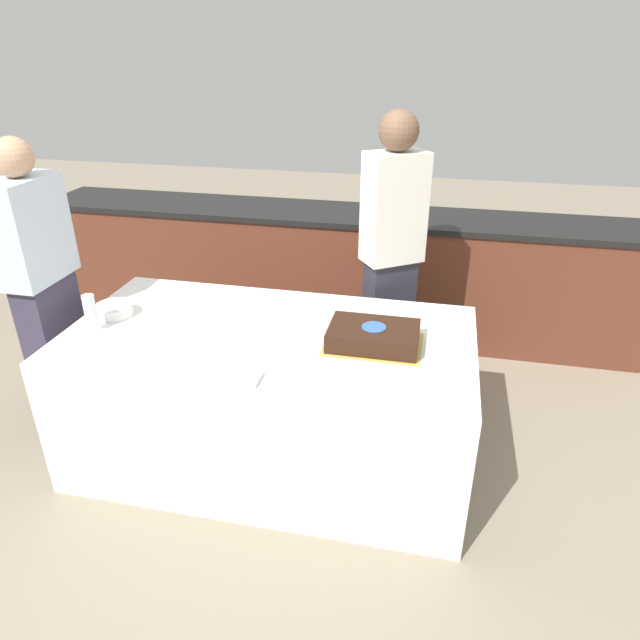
{
  "coord_description": "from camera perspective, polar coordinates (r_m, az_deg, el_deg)",
  "views": [
    {
      "loc": [
        0.77,
        -2.37,
        2.07
      ],
      "look_at": [
        0.26,
        0.0,
        0.85
      ],
      "focal_mm": 32.0,
      "sensor_mm": 36.0,
      "label": 1
    }
  ],
  "objects": [
    {
      "name": "person_cutting_cake",
      "position": [
        3.33,
        7.14,
        6.2
      ],
      "size": [
        0.38,
        0.35,
        1.73
      ],
      "rotation": [
        0.0,
        0.0,
        -2.53
      ],
      "color": "#282833",
      "rests_on": "ground_plane"
    },
    {
      "name": "wine_glass",
      "position": [
        2.99,
        -22.06,
        1.18
      ],
      "size": [
        0.06,
        0.06,
        0.19
      ],
      "color": "white",
      "rests_on": "dining_table"
    },
    {
      "name": "utensil_pile",
      "position": [
        2.46,
        -7.67,
        -5.74
      ],
      "size": [
        0.14,
        0.11,
        0.02
      ],
      "color": "white",
      "rests_on": "dining_table"
    },
    {
      "name": "person_seated_left",
      "position": [
        3.33,
        -25.8,
        2.41
      ],
      "size": [
        0.2,
        0.4,
        1.65
      ],
      "rotation": [
        0.0,
        0.0,
        1.57
      ],
      "color": "#383347",
      "rests_on": "ground_plane"
    },
    {
      "name": "back_counter",
      "position": [
        4.35,
        1.14,
        5.0
      ],
      "size": [
        4.4,
        0.58,
        0.92
      ],
      "color": "#5B2D1E",
      "rests_on": "ground_plane"
    },
    {
      "name": "cake",
      "position": [
        2.7,
        5.36,
        -1.61
      ],
      "size": [
        0.46,
        0.32,
        0.1
      ],
      "color": "gold",
      "rests_on": "dining_table"
    },
    {
      "name": "plate_stack",
      "position": [
        3.16,
        -19.88,
        0.95
      ],
      "size": [
        0.2,
        0.2,
        0.06
      ],
      "color": "white",
      "rests_on": "dining_table"
    },
    {
      "name": "ground_plane",
      "position": [
        3.24,
        -4.6,
        -13.12
      ],
      "size": [
        14.0,
        14.0,
        0.0
      ],
      "primitive_type": "plane",
      "color": "gray"
    },
    {
      "name": "dining_table",
      "position": [
        3.01,
        -4.86,
        -7.63
      ],
      "size": [
        2.01,
        1.05,
        0.75
      ],
      "color": "silver",
      "rests_on": "ground_plane"
    },
    {
      "name": "side_plate_near_cake",
      "position": [
        2.97,
        7.17,
        0.12
      ],
      "size": [
        0.21,
        0.21,
        0.0
      ],
      "color": "white",
      "rests_on": "dining_table"
    }
  ]
}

